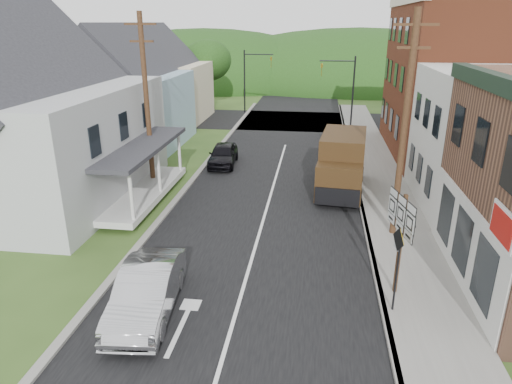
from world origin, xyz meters
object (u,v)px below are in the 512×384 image
at_px(dark_sedan, 223,155).
at_px(warning_sign, 398,258).
at_px(route_sign_cluster, 400,230).
at_px(delivery_van, 342,164).
at_px(silver_sedan, 147,292).

distance_m(dark_sedan, warning_sign, 16.93).
relative_size(dark_sedan, route_sign_cluster, 1.17).
bearing_deg(delivery_van, route_sign_cluster, -76.23).
relative_size(dark_sedan, warning_sign, 1.44).
height_order(route_sign_cluster, warning_sign, route_sign_cluster).
xyz_separation_m(dark_sedan, delivery_van, (7.14, -3.88, 0.87)).
height_order(dark_sedan, route_sign_cluster, route_sign_cluster).
bearing_deg(silver_sedan, route_sign_cluster, 9.08).
height_order(silver_sedan, route_sign_cluster, route_sign_cluster).
height_order(delivery_van, route_sign_cluster, route_sign_cluster).
relative_size(silver_sedan, delivery_van, 0.81).
height_order(delivery_van, warning_sign, delivery_van).
xyz_separation_m(silver_sedan, dark_sedan, (-0.83, 15.66, -0.07)).
distance_m(silver_sedan, warning_sign, 7.62).
relative_size(delivery_van, route_sign_cluster, 1.66).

